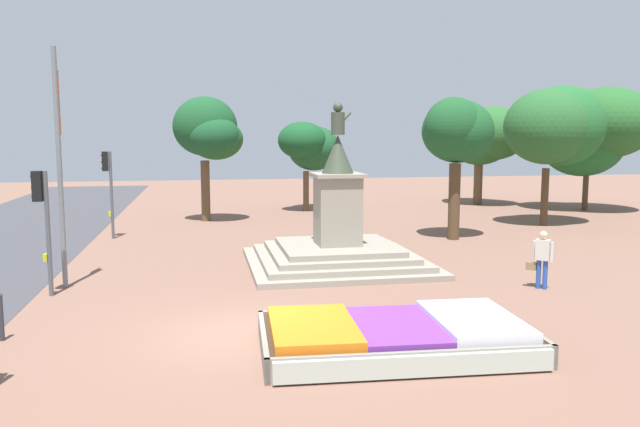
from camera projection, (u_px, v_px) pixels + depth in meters
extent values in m
plane|color=brown|center=(241.00, 334.00, 13.58)|extent=(95.90, 95.90, 0.00)
cube|color=#38281C|center=(395.00, 339.00, 12.55)|extent=(5.32, 3.11, 0.43)
cube|color=gray|center=(415.00, 364.00, 11.11)|extent=(5.37, 0.40, 0.47)
cube|color=gray|center=(378.00, 317.00, 13.99)|extent=(5.37, 0.40, 0.47)
cube|color=gray|center=(264.00, 344.00, 12.21)|extent=(0.27, 3.02, 0.47)
cube|color=gray|center=(519.00, 333.00, 12.90)|extent=(0.27, 3.02, 0.47)
cube|color=orange|center=(313.00, 327.00, 12.30)|extent=(1.80, 2.71, 0.19)
cube|color=#72339E|center=(395.00, 326.00, 12.52)|extent=(1.80, 2.71, 0.11)
cube|color=white|center=(474.00, 321.00, 12.73)|extent=(1.80, 2.71, 0.20)
cube|color=#B2BCAD|center=(416.00, 365.00, 11.07)|extent=(5.11, 0.48, 0.39)
cube|color=gray|center=(337.00, 263.00, 20.72)|extent=(5.85, 5.85, 0.18)
cube|color=gray|center=(337.00, 257.00, 20.70)|extent=(5.14, 5.14, 0.18)
cube|color=gray|center=(337.00, 252.00, 20.68)|extent=(4.43, 4.43, 0.18)
cube|color=gray|center=(337.00, 247.00, 20.65)|extent=(3.72, 3.72, 0.18)
cube|color=gray|center=(338.00, 211.00, 20.50)|extent=(1.38, 1.38, 2.23)
cube|color=gray|center=(338.00, 175.00, 20.36)|extent=(1.63, 1.63, 0.12)
cone|color=#384233|center=(338.00, 154.00, 20.27)|extent=(1.04, 1.04, 1.25)
cylinder|color=#384233|center=(338.00, 124.00, 20.15)|extent=(0.44, 0.44, 0.72)
sphere|color=#384233|center=(338.00, 107.00, 20.08)|extent=(0.32, 0.32, 0.32)
cylinder|color=#384233|center=(344.00, 119.00, 20.31)|extent=(0.56, 0.38, 0.51)
cylinder|color=#4C5156|center=(48.00, 234.00, 16.58)|extent=(0.12, 0.12, 3.36)
cube|color=black|center=(38.00, 186.00, 16.39)|extent=(0.25, 0.29, 0.80)
cylinder|color=#4B0808|center=(32.00, 176.00, 16.33)|extent=(0.03, 0.14, 0.14)
cylinder|color=yellow|center=(32.00, 186.00, 16.37)|extent=(0.03, 0.14, 0.14)
cylinder|color=#0D4211|center=(33.00, 196.00, 16.40)|extent=(0.03, 0.14, 0.14)
cube|color=gold|center=(46.00, 258.00, 16.64)|extent=(0.10, 0.16, 0.20)
cylinder|color=#4C5156|center=(112.00, 195.00, 25.86)|extent=(0.12, 0.12, 3.63)
cube|color=black|center=(105.00, 161.00, 25.63)|extent=(0.27, 0.30, 0.80)
cylinder|color=red|center=(101.00, 155.00, 25.56)|extent=(0.04, 0.14, 0.14)
cylinder|color=#543E08|center=(102.00, 161.00, 25.59)|extent=(0.04, 0.14, 0.14)
cylinder|color=#0D4211|center=(102.00, 168.00, 25.62)|extent=(0.04, 0.14, 0.14)
cube|color=gold|center=(110.00, 214.00, 25.93)|extent=(0.12, 0.17, 0.20)
cylinder|color=slate|center=(60.00, 170.00, 17.29)|extent=(0.14, 0.14, 6.70)
cube|color=#D84C19|center=(58.00, 103.00, 17.35)|extent=(0.04, 0.46, 1.79)
cylinder|color=slate|center=(56.00, 70.00, 17.24)|extent=(0.05, 0.60, 0.03)
cylinder|color=#264CA5|center=(545.00, 275.00, 17.46)|extent=(0.13, 0.13, 0.82)
cylinder|color=#264CA5|center=(538.00, 274.00, 17.56)|extent=(0.13, 0.13, 0.82)
cube|color=beige|center=(543.00, 250.00, 17.42)|extent=(0.43, 0.42, 0.58)
cylinder|color=beige|center=(552.00, 252.00, 17.30)|extent=(0.09, 0.09, 0.55)
cylinder|color=beige|center=(534.00, 250.00, 17.56)|extent=(0.09, 0.09, 0.55)
sphere|color=beige|center=(544.00, 235.00, 17.37)|extent=(0.21, 0.21, 0.21)
cube|color=olive|center=(531.00, 266.00, 17.65)|extent=(0.29, 0.28, 0.22)
cylinder|color=#2D2D33|center=(1.00, 319.00, 13.07)|extent=(0.10, 0.10, 0.93)
sphere|color=#2D2D33|center=(0.00, 296.00, 13.01)|extent=(0.11, 0.11, 0.11)
cylinder|color=brown|center=(306.00, 191.00, 35.43)|extent=(0.33, 0.33, 2.27)
ellipsoid|color=#1B4B27|center=(314.00, 148.00, 35.84)|extent=(3.00, 3.27, 2.56)
ellipsoid|color=#164A23|center=(302.00, 140.00, 34.85)|extent=(2.74, 2.68, 2.09)
cylinder|color=#4C3823|center=(545.00, 197.00, 29.72)|extent=(0.35, 0.35, 2.74)
ellipsoid|color=#25592A|center=(547.00, 127.00, 29.38)|extent=(4.09, 3.74, 3.56)
ellipsoid|color=#205C29|center=(561.00, 126.00, 29.78)|extent=(4.22, 3.75, 3.80)
cylinder|color=brown|center=(206.00, 191.00, 31.31)|extent=(0.44, 0.44, 3.04)
ellipsoid|color=#174926|center=(213.00, 136.00, 30.37)|extent=(2.57, 2.29, 1.98)
ellipsoid|color=#1B4C22|center=(216.00, 139.00, 30.88)|extent=(2.69, 2.88, 2.04)
ellipsoid|color=#194A25|center=(205.00, 126.00, 30.75)|extent=(3.16, 2.69, 2.92)
cylinder|color=#4C3823|center=(454.00, 202.00, 25.71)|extent=(0.48, 0.48, 3.15)
ellipsoid|color=#1B4D25|center=(454.00, 126.00, 25.21)|extent=(2.37, 2.06, 2.29)
ellipsoid|color=#1B4F26|center=(458.00, 131.00, 25.71)|extent=(2.99, 2.78, 2.61)
cylinder|color=#4C3823|center=(585.00, 191.00, 35.76)|extent=(0.31, 0.31, 2.28)
ellipsoid|color=#255927|center=(607.00, 123.00, 34.93)|extent=(5.14, 5.41, 3.98)
ellipsoid|color=#26582B|center=(571.00, 123.00, 35.50)|extent=(4.64, 5.08, 4.08)
ellipsoid|color=#205F2B|center=(582.00, 142.00, 35.62)|extent=(4.75, 4.49, 3.90)
cylinder|color=brown|center=(478.00, 184.00, 38.84)|extent=(0.53, 0.53, 2.59)
ellipsoid|color=#225827|center=(479.00, 141.00, 38.53)|extent=(3.95, 3.98, 2.98)
ellipsoid|color=#225B2C|center=(477.00, 131.00, 38.87)|extent=(3.71, 3.77, 2.89)
ellipsoid|color=#265B29|center=(494.00, 133.00, 37.98)|extent=(4.01, 4.17, 3.25)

